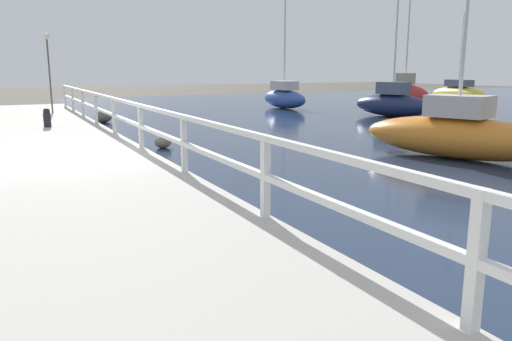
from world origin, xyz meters
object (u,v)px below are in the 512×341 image
Objects in this scene: sailboat_orange at (457,134)px; sailboat_red at (405,94)px; sailboat_blue at (284,97)px; sailboat_yellow at (458,94)px; sailboat_navy at (393,103)px; dock_lamp at (48,58)px; mooring_bollard at (47,118)px.

sailboat_orange is 17.16m from sailboat_red.
sailboat_blue is (-6.30, 3.13, -0.15)m from sailboat_red.
sailboat_yellow is at bearing 21.97° from sailboat_orange.
sailboat_orange is at bearing -129.87° from sailboat_yellow.
sailboat_red is at bearing 31.72° from sailboat_orange.
sailboat_red is at bearing 26.32° from sailboat_navy.
sailboat_yellow is at bearing -0.69° from dock_lamp.
sailboat_orange is at bearing -60.61° from dock_lamp.
dock_lamp is at bearing 83.54° from mooring_bollard.
sailboat_yellow is 5.75m from sailboat_red.
sailboat_yellow reaches higher than mooring_bollard.
dock_lamp is (0.65, 5.76, 2.07)m from mooring_bollard.
mooring_bollard is 0.08× the size of sailboat_orange.
sailboat_orange reaches higher than dock_lamp.
sailboat_yellow is 10.98m from sailboat_navy.
mooring_bollard is at bearing -96.46° from dock_lamp.
sailboat_navy is at bearing -145.28° from sailboat_yellow.
sailboat_red reaches higher than mooring_bollard.
sailboat_red reaches higher than sailboat_navy.
sailboat_red is at bearing -26.15° from sailboat_blue.
sailboat_yellow is at bearing -9.36° from sailboat_blue.
dock_lamp is 19.21m from sailboat_red.
sailboat_orange reaches higher than sailboat_navy.
sailboat_red is 7.04m from sailboat_blue.
sailboat_blue is at bearing 137.53° from sailboat_red.
dock_lamp is 0.59× the size of sailboat_yellow.
dock_lamp is 0.52× the size of sailboat_blue.
sailboat_navy is 5.64m from sailboat_red.
sailboat_orange is 1.40× the size of sailboat_navy.
sailboat_blue is at bearing 91.81° from sailboat_navy.
sailboat_orange is (-16.38, -14.49, -0.03)m from sailboat_yellow.
mooring_bollard is 6.16m from dock_lamp.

